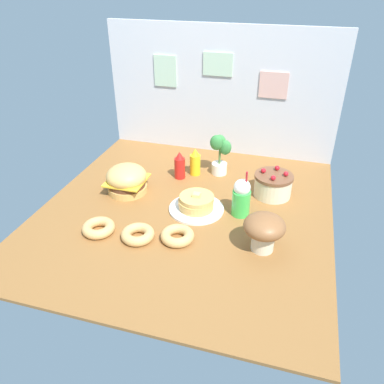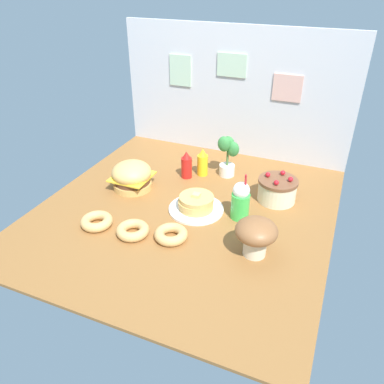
{
  "view_description": "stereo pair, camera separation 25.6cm",
  "coord_description": "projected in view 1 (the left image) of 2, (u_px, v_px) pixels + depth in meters",
  "views": [
    {
      "loc": [
        0.65,
        -2.08,
        1.45
      ],
      "look_at": [
        0.04,
        0.03,
        0.13
      ],
      "focal_mm": 35.78,
      "sensor_mm": 36.0,
      "label": 1
    },
    {
      "loc": [
        0.89,
        -1.99,
        1.45
      ],
      "look_at": [
        0.04,
        0.03,
        0.13
      ],
      "focal_mm": 35.78,
      "sensor_mm": 36.0,
      "label": 2
    }
  ],
  "objects": [
    {
      "name": "layer_cake",
      "position": [
        273.0,
        185.0,
        2.74
      ],
      "size": [
        0.28,
        0.28,
        0.2
      ],
      "color": "beige",
      "rests_on": "ground_plane"
    },
    {
      "name": "potted_plant",
      "position": [
        220.0,
        153.0,
        2.98
      ],
      "size": [
        0.16,
        0.13,
        0.34
      ],
      "color": "white",
      "rests_on": "ground_plane"
    },
    {
      "name": "pancake_stack",
      "position": [
        196.0,
        204.0,
        2.59
      ],
      "size": [
        0.38,
        0.38,
        0.13
      ],
      "color": "white",
      "rests_on": "ground_plane"
    },
    {
      "name": "donut_chocolate",
      "position": [
        138.0,
        234.0,
        2.33
      ],
      "size": [
        0.21,
        0.21,
        0.06
      ],
      "color": "tan",
      "rests_on": "ground_plane"
    },
    {
      "name": "ketchup_bottle",
      "position": [
        180.0,
        166.0,
        2.96
      ],
      "size": [
        0.08,
        0.08,
        0.22
      ],
      "color": "red",
      "rests_on": "ground_plane"
    },
    {
      "name": "donut_pink_glaze",
      "position": [
        99.0,
        228.0,
        2.39
      ],
      "size": [
        0.21,
        0.21,
        0.06
      ],
      "color": "tan",
      "rests_on": "ground_plane"
    },
    {
      "name": "donut_vanilla",
      "position": [
        177.0,
        235.0,
        2.32
      ],
      "size": [
        0.21,
        0.21,
        0.06
      ],
      "color": "tan",
      "rests_on": "ground_plane"
    },
    {
      "name": "cream_soda_cup",
      "position": [
        241.0,
        198.0,
        2.51
      ],
      "size": [
        0.12,
        0.12,
        0.33
      ],
      "color": "green",
      "rests_on": "ground_plane"
    },
    {
      "name": "ground_plane",
      "position": [
        185.0,
        211.0,
        2.62
      ],
      "size": [
        1.94,
        2.05,
        0.02
      ],
      "primitive_type": "cube",
      "color": "brown"
    },
    {
      "name": "back_wall",
      "position": [
        220.0,
        91.0,
        3.18
      ],
      "size": [
        1.94,
        0.04,
        1.06
      ],
      "color": "silver",
      "rests_on": "ground_plane"
    },
    {
      "name": "mushroom_stool",
      "position": [
        264.0,
        229.0,
        2.19
      ],
      "size": [
        0.24,
        0.24,
        0.23
      ],
      "color": "beige",
      "rests_on": "ground_plane"
    },
    {
      "name": "burger",
      "position": [
        127.0,
        179.0,
        2.78
      ],
      "size": [
        0.29,
        0.29,
        0.21
      ],
      "color": "#DBA859",
      "rests_on": "ground_plane"
    },
    {
      "name": "mustard_bottle",
      "position": [
        195.0,
        163.0,
        3.01
      ],
      "size": [
        0.08,
        0.08,
        0.22
      ],
      "color": "yellow",
      "rests_on": "ground_plane"
    }
  ]
}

